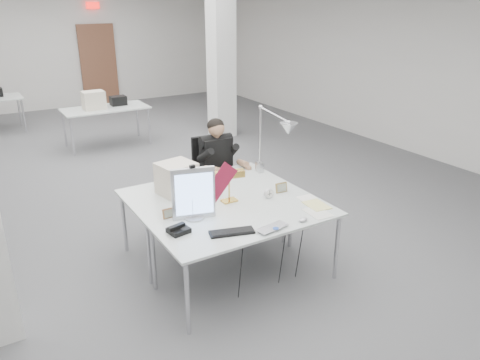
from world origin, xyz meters
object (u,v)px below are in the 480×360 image
Objects in this scene: office_chair at (215,175)px; desk_phone at (179,230)px; architect_lamp at (272,141)px; beige_monitor at (177,178)px; desk_main at (247,218)px; laptop at (276,230)px; monitor at (193,193)px; seated_person at (217,153)px; bankers_lamp at (229,186)px.

office_chair is 6.41× the size of desk_phone.
beige_monitor is at bearing 162.85° from architect_lamp.
architect_lamp reaches higher than desk_phone.
desk_main is 0.39m from laptop.
monitor reaches higher than desk_phone.
architect_lamp is (0.73, 1.13, 0.44)m from laptop.
beige_monitor reaches higher than laptop.
seated_person is at bearing 69.62° from monitor.
desk_main is 1.63m from seated_person.
seated_person is 1.98m from laptop.
monitor is (-0.95, -1.29, 0.11)m from seated_person.
desk_phone is at bearing -164.45° from architect_lamp.
desk_main is 1.97× the size of architect_lamp.
bankers_lamp is at bearing 34.78° from monitor.
office_chair is at bearing 81.47° from bankers_lamp.
desk_main is 4.94× the size of beige_monitor.
laptop is (0.07, -0.38, 0.03)m from desk_main.
desk_main is at bearing -82.44° from bankers_lamp.
office_chair is at bearing 72.43° from desk_main.
beige_monitor is (-0.40, 1.29, 0.16)m from laptop.
laptop is at bearing -38.05° from desk_phone.
beige_monitor is (-0.37, 0.49, -0.01)m from bankers_lamp.
laptop is (-0.43, -1.93, -0.13)m from seated_person.
bankers_lamp is 0.84m from desk_phone.
seated_person is 1.22m from bankers_lamp.
desk_main is at bearing -13.02° from desk_phone.
desk_main is 1.83× the size of seated_person.
beige_monitor is at bearing 96.15° from monitor.
laptop reaches higher than desk_main.
office_chair is 2.03m from laptop.
architect_lamp is at bearing -18.09° from beige_monitor.
desk_main is 0.58m from monitor.
beige_monitor is at bearing 58.09° from desk_phone.
architect_lamp is (1.25, 0.49, 0.20)m from monitor.
desk_main is 10.02× the size of desk_phone.
seated_person is 2.77× the size of bankers_lamp.
architect_lamp is at bearing -66.46° from office_chair.
seated_person is 1.08× the size of architect_lamp.
monitor is at bearing 120.31° from laptop.
seated_person reaches higher than beige_monitor.
beige_monitor is at bearing 140.59° from bankers_lamp.
monitor is at bearing -110.01° from beige_monitor.
office_chair is 0.33m from seated_person.
architect_lamp reaches higher than bankers_lamp.
desk_main is 1.56× the size of office_chair.
architect_lamp is at bearing 16.19° from desk_phone.
monitor is 2.86× the size of desk_phone.
bankers_lamp is (-0.46, -1.17, 0.36)m from office_chair.
office_chair is 1.26× the size of architect_lamp.
monitor reaches higher than desk_main.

